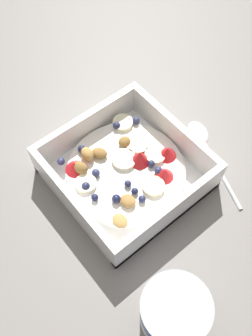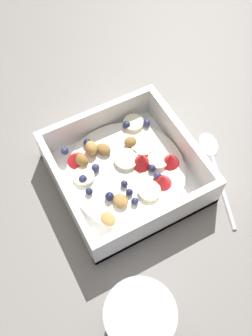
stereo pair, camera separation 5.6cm
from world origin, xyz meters
name	(u,v)px [view 1 (the left image)]	position (x,y,z in m)	size (l,w,h in m)	color
ground_plane	(122,187)	(0.00, 0.00, 0.00)	(2.40, 2.40, 0.00)	gray
fruit_bowl	(126,171)	(-0.02, -0.01, 0.02)	(0.20, 0.20, 0.06)	white
spoon	(206,144)	(-0.15, 0.03, 0.00)	(0.08, 0.17, 0.01)	silver
yogurt_cup	(174,312)	(0.07, 0.19, 0.04)	(0.08, 0.08, 0.07)	white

